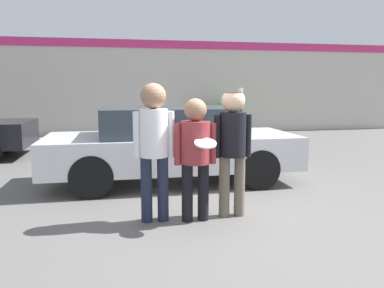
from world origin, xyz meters
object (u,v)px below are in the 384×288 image
object	(u,v)px
parked_car_near	(171,144)
shrub	(226,118)
person_left	(154,139)
person_right	(233,139)
person_middle_with_frisbee	(195,148)

from	to	relation	value
parked_car_near	shrub	world-z (taller)	parked_car_near
person_left	person_right	size ratio (longest dim) A/B	1.03
person_right	shrub	world-z (taller)	person_right
person_left	person_middle_with_frisbee	bearing A→B (deg)	-8.32
person_left	shrub	size ratio (longest dim) A/B	1.42
person_right	parked_car_near	distance (m)	2.18
parked_car_near	shrub	size ratio (longest dim) A/B	3.57
person_left	shrub	xyz separation A→B (m)	(3.57, 8.98, -0.48)
person_right	shrub	bearing A→B (deg)	74.46
person_left	person_right	bearing A→B (deg)	0.30
person_left	parked_car_near	xyz separation A→B (m)	(0.50, 2.08, -0.39)
person_left	person_middle_with_frisbee	size ratio (longest dim) A/B	1.12
person_right	person_middle_with_frisbee	bearing A→B (deg)	-171.08
person_left	person_middle_with_frisbee	world-z (taller)	person_left
person_left	parked_car_near	distance (m)	2.18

